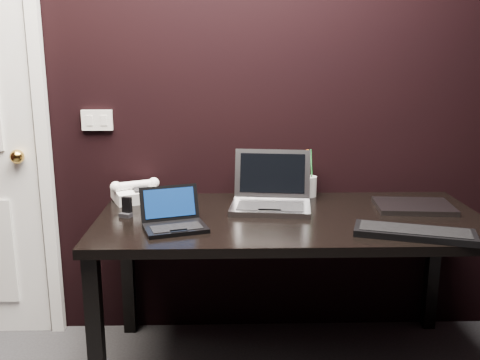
{
  "coord_description": "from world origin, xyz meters",
  "views": [
    {
      "loc": [
        0.02,
        -0.86,
        1.44
      ],
      "look_at": [
        0.07,
        1.35,
        0.92
      ],
      "focal_mm": 40.0,
      "sensor_mm": 36.0,
      "label": 1
    }
  ],
  "objects_px": {
    "silver_laptop": "(271,198)",
    "closed_laptop": "(414,206)",
    "mobile_phone": "(127,209)",
    "desk_phone": "(135,192)",
    "desk": "(290,233)",
    "ext_keyboard": "(414,233)",
    "pen_cup": "(308,185)",
    "netbook": "(174,220)"
  },
  "relations": [
    {
      "from": "netbook",
      "to": "mobile_phone",
      "type": "height_order",
      "value": "netbook"
    },
    {
      "from": "desk",
      "to": "netbook",
      "type": "bearing_deg",
      "value": -162.93
    },
    {
      "from": "ext_keyboard",
      "to": "pen_cup",
      "type": "bearing_deg",
      "value": 118.03
    },
    {
      "from": "netbook",
      "to": "desk_phone",
      "type": "distance_m",
      "value": 0.48
    },
    {
      "from": "closed_laptop",
      "to": "mobile_phone",
      "type": "xyz_separation_m",
      "value": [
        -1.31,
        -0.09,
        0.02
      ]
    },
    {
      "from": "desk",
      "to": "closed_laptop",
      "type": "distance_m",
      "value": 0.6
    },
    {
      "from": "pen_cup",
      "to": "netbook",
      "type": "bearing_deg",
      "value": -142.15
    },
    {
      "from": "netbook",
      "to": "silver_laptop",
      "type": "distance_m",
      "value": 0.51
    },
    {
      "from": "ext_keyboard",
      "to": "closed_laptop",
      "type": "relative_size",
      "value": 1.34
    },
    {
      "from": "netbook",
      "to": "ext_keyboard",
      "type": "bearing_deg",
      "value": -7.47
    },
    {
      "from": "closed_laptop",
      "to": "silver_laptop",
      "type": "bearing_deg",
      "value": 176.68
    },
    {
      "from": "silver_laptop",
      "to": "ext_keyboard",
      "type": "bearing_deg",
      "value": -38.02
    },
    {
      "from": "silver_laptop",
      "to": "pen_cup",
      "type": "xyz_separation_m",
      "value": [
        0.2,
        0.2,
        0.01
      ]
    },
    {
      "from": "closed_laptop",
      "to": "mobile_phone",
      "type": "distance_m",
      "value": 1.31
    },
    {
      "from": "ext_keyboard",
      "to": "desk_phone",
      "type": "xyz_separation_m",
      "value": [
        -1.18,
        0.54,
        0.03
      ]
    },
    {
      "from": "silver_laptop",
      "to": "mobile_phone",
      "type": "distance_m",
      "value": 0.66
    },
    {
      "from": "silver_laptop",
      "to": "closed_laptop",
      "type": "height_order",
      "value": "silver_laptop"
    },
    {
      "from": "desk",
      "to": "netbook",
      "type": "distance_m",
      "value": 0.54
    },
    {
      "from": "desk",
      "to": "desk_phone",
      "type": "height_order",
      "value": "desk_phone"
    },
    {
      "from": "pen_cup",
      "to": "desk_phone",
      "type": "bearing_deg",
      "value": -175.34
    },
    {
      "from": "ext_keyboard",
      "to": "mobile_phone",
      "type": "height_order",
      "value": "mobile_phone"
    },
    {
      "from": "desk",
      "to": "ext_keyboard",
      "type": "distance_m",
      "value": 0.54
    },
    {
      "from": "pen_cup",
      "to": "closed_laptop",
      "type": "bearing_deg",
      "value": -27.52
    },
    {
      "from": "desk_phone",
      "to": "mobile_phone",
      "type": "distance_m",
      "value": 0.26
    },
    {
      "from": "desk_phone",
      "to": "desk",
      "type": "bearing_deg",
      "value": -19.97
    },
    {
      "from": "closed_laptop",
      "to": "mobile_phone",
      "type": "relative_size",
      "value": 4.16
    },
    {
      "from": "desk",
      "to": "mobile_phone",
      "type": "xyz_separation_m",
      "value": [
        -0.72,
        0.01,
        0.11
      ]
    },
    {
      "from": "desk",
      "to": "netbook",
      "type": "xyz_separation_m",
      "value": [
        -0.5,
        -0.15,
        0.11
      ]
    },
    {
      "from": "desk",
      "to": "closed_laptop",
      "type": "xyz_separation_m",
      "value": [
        0.58,
        0.1,
        0.09
      ]
    },
    {
      "from": "desk",
      "to": "closed_laptop",
      "type": "relative_size",
      "value": 4.67
    },
    {
      "from": "netbook",
      "to": "pen_cup",
      "type": "distance_m",
      "value": 0.8
    },
    {
      "from": "desk",
      "to": "silver_laptop",
      "type": "height_order",
      "value": "silver_laptop"
    },
    {
      "from": "closed_laptop",
      "to": "pen_cup",
      "type": "height_order",
      "value": "pen_cup"
    },
    {
      "from": "mobile_phone",
      "to": "desk",
      "type": "bearing_deg",
      "value": -0.79
    },
    {
      "from": "mobile_phone",
      "to": "pen_cup",
      "type": "distance_m",
      "value": 0.91
    },
    {
      "from": "desk_phone",
      "to": "pen_cup",
      "type": "bearing_deg",
      "value": 4.66
    },
    {
      "from": "mobile_phone",
      "to": "silver_laptop",
      "type": "bearing_deg",
      "value": 11.04
    },
    {
      "from": "silver_laptop",
      "to": "mobile_phone",
      "type": "height_order",
      "value": "silver_laptop"
    },
    {
      "from": "netbook",
      "to": "ext_keyboard",
      "type": "height_order",
      "value": "netbook"
    },
    {
      "from": "netbook",
      "to": "silver_laptop",
      "type": "relative_size",
      "value": 0.75
    },
    {
      "from": "closed_laptop",
      "to": "ext_keyboard",
      "type": "bearing_deg",
      "value": -108.67
    },
    {
      "from": "pen_cup",
      "to": "ext_keyboard",
      "type": "bearing_deg",
      "value": -61.97
    }
  ]
}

